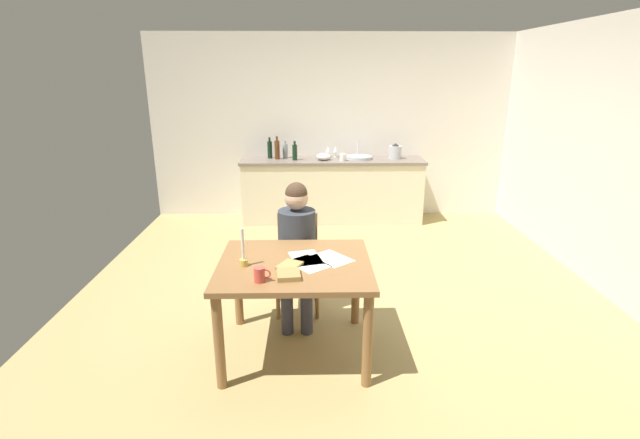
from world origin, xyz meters
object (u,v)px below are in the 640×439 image
wine_glass_by_kettle (328,150)px  wine_glass_near_sink (335,150)px  coffee_mug (260,275)px  stovetop_kettle (395,152)px  bottle_sauce (295,152)px  mixing_bowl (324,157)px  book_cookery (290,265)px  dining_table (295,276)px  teacup_on_counter (343,157)px  chair_at_table (298,258)px  book_magazine (289,275)px  candlestick (243,256)px  sink_unit (359,157)px  bottle_vinegar (277,149)px  bottle_oil (270,149)px  person_seated (297,243)px  bottle_wine_red (285,151)px

wine_glass_by_kettle → wine_glass_near_sink: bearing=0.0°
coffee_mug → stovetop_kettle: stovetop_kettle is taller
bottle_sauce → mixing_bowl: bearing=-0.2°
book_cookery → bottle_sauce: 3.35m
dining_table → mixing_bowl: (0.30, 3.26, 0.31)m
dining_table → teacup_on_counter: teacup_on_counter is taller
chair_at_table → book_magazine: (-0.03, -0.97, 0.28)m
candlestick → wine_glass_near_sink: 3.64m
stovetop_kettle → mixing_bowl: bearing=-176.0°
dining_table → coffee_mug: bearing=-124.8°
sink_unit → stovetop_kettle: bearing=-0.5°
candlestick → bottle_vinegar: bearing=89.8°
bottle_oil → mixing_bowl: bearing=-11.1°
coffee_mug → wine_glass_by_kettle: (0.59, 3.80, 0.21)m
bottle_sauce → teacup_on_counter: 0.67m
chair_at_table → bottle_oil: (-0.46, 2.69, 0.54)m
bottle_sauce → teacup_on_counter: (0.66, -0.08, -0.06)m
coffee_mug → sink_unit: bearing=74.4°
dining_table → book_magazine: size_ratio=6.56×
chair_at_table → wine_glass_near_sink: 2.85m
wine_glass_by_kettle → chair_at_table: bearing=-97.6°
person_seated → book_magazine: person_seated is taller
coffee_mug → bottle_sauce: size_ratio=0.43×
book_magazine → person_seated: bearing=81.6°
bottle_wine_red → bottle_sauce: size_ratio=0.93×
book_magazine → book_cookery: book_magazine is taller
person_seated → sink_unit: 2.89m
bottle_vinegar → bottle_sauce: size_ratio=1.20×
person_seated → candlestick: bearing=-120.1°
bottle_oil → wine_glass_by_kettle: size_ratio=1.92×
coffee_mug → book_cookery: 0.31m
bottle_wine_red → dining_table: bearing=-86.0°
sink_unit → wine_glass_near_sink: (-0.33, 0.15, 0.09)m
teacup_on_counter → book_cookery: bearing=-100.4°
bottle_wine_red → book_magazine: bearing=-86.7°
chair_at_table → mixing_bowl: size_ratio=4.25×
bottle_vinegar → mixing_bowl: bottle_vinegar is taller
dining_table → book_cookery: size_ratio=6.34×
book_magazine → wine_glass_near_sink: size_ratio=1.11×
dining_table → bottle_vinegar: (-0.35, 3.34, 0.40)m
sink_unit → bottle_sauce: (-0.91, -0.07, 0.09)m
mixing_bowl → teacup_on_counter: (0.26, -0.08, 0.00)m
sink_unit → bottle_sauce: 0.91m
wine_glass_by_kettle → teacup_on_counter: bearing=-57.1°
book_magazine → bottle_vinegar: 3.61m
stovetop_kettle → teacup_on_counter: (-0.75, -0.15, -0.05)m
book_magazine → teacup_on_counter: 3.49m
chair_at_table → wine_glass_near_sink: bearing=80.2°
bottle_sauce → teacup_on_counter: bearing=-6.9°
sink_unit → mixing_bowl: (-0.51, -0.08, 0.02)m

